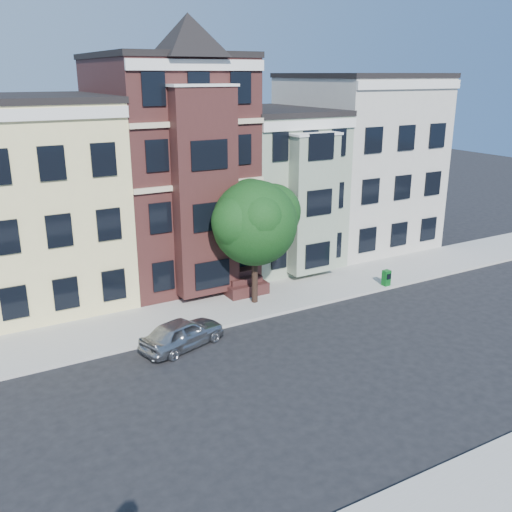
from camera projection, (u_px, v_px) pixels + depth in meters
ground at (314, 382)px, 21.83m from camera, size 120.00×120.00×0.00m
far_sidewalk at (221, 309)px, 28.42m from camera, size 60.00×4.00×0.15m
house_yellow at (40, 203)px, 28.99m from camera, size 7.00×9.00×10.00m
house_brown at (168, 172)px, 31.99m from camera, size 7.00×9.00×12.00m
house_green at (267, 187)px, 35.52m from camera, size 6.00×9.00×9.00m
house_cream at (356, 163)px, 38.52m from camera, size 8.00×9.00×11.00m
street_tree at (255, 229)px, 27.93m from camera, size 8.57×8.57×7.73m
parked_car at (182, 333)px, 24.40m from camera, size 4.17×2.64×1.32m
newspaper_box at (386, 278)px, 31.23m from camera, size 0.40×0.36×0.87m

